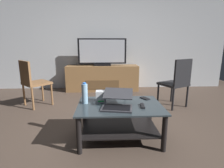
{
  "coord_description": "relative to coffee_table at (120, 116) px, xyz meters",
  "views": [
    {
      "loc": [
        -0.07,
        -2.31,
        1.2
      ],
      "look_at": [
        0.05,
        0.28,
        0.6
      ],
      "focal_mm": 28.53,
      "sensor_mm": 36.0,
      "label": 1
    }
  ],
  "objects": [
    {
      "name": "television",
      "position": [
        -0.23,
        2.43,
        0.66
      ],
      "size": [
        1.21,
        0.2,
        0.67
      ],
      "color": "black",
      "rests_on": "media_cabinet"
    },
    {
      "name": "dining_chair",
      "position": [
        1.17,
        1.1,
        0.2
      ],
      "size": [
        0.59,
        0.59,
        0.93
      ],
      "color": "black",
      "rests_on": "ground"
    },
    {
      "name": "cell_phone",
      "position": [
        0.37,
        0.23,
        0.15
      ],
      "size": [
        0.13,
        0.16,
        0.01
      ],
      "primitive_type": "cube",
      "rotation": [
        0.0,
        0.0,
        0.54
      ],
      "color": "black",
      "rests_on": "coffee_table"
    },
    {
      "name": "water_bottle_near",
      "position": [
        -0.44,
        0.08,
        0.27
      ],
      "size": [
        0.08,
        0.08,
        0.27
      ],
      "color": "#99C6E5",
      "rests_on": "coffee_table"
    },
    {
      "name": "back_wall",
      "position": [
        -0.12,
        2.77,
        1.09
      ],
      "size": [
        6.4,
        0.12,
        2.8
      ],
      "primitive_type": "cube",
      "color": "silver",
      "rests_on": "ground"
    },
    {
      "name": "coffee_table",
      "position": [
        0.0,
        0.0,
        0.0
      ],
      "size": [
        1.04,
        0.72,
        0.45
      ],
      "color": "#2D383D",
      "rests_on": "ground"
    },
    {
      "name": "router_box",
      "position": [
        -0.24,
        0.13,
        0.22
      ],
      "size": [
        0.13,
        0.12,
        0.15
      ],
      "color": "silver",
      "rests_on": "coffee_table"
    },
    {
      "name": "side_chair",
      "position": [
        -1.55,
        1.28,
        0.19
      ],
      "size": [
        0.62,
        0.62,
        0.89
      ],
      "color": "brown",
      "rests_on": "ground"
    },
    {
      "name": "laptop",
      "position": [
        -0.04,
        -0.07,
        0.21
      ],
      "size": [
        0.42,
        0.47,
        0.18
      ],
      "color": "#333338",
      "rests_on": "coffee_table"
    },
    {
      "name": "tv_remote",
      "position": [
        0.27,
        -0.08,
        0.15
      ],
      "size": [
        0.06,
        0.16,
        0.02
      ],
      "primitive_type": "cube",
      "rotation": [
        0.0,
        0.0,
        -0.1
      ],
      "color": "black",
      "rests_on": "coffee_table"
    },
    {
      "name": "media_cabinet",
      "position": [
        -0.23,
        2.45,
        0.01
      ],
      "size": [
        1.82,
        0.47,
        0.65
      ],
      "color": "olive",
      "rests_on": "ground"
    },
    {
      "name": "ground_plane",
      "position": [
        -0.12,
        0.22,
        -0.31
      ],
      "size": [
        7.68,
        7.68,
        0.0
      ],
      "primitive_type": "plane",
      "color": "#4C3D33"
    }
  ]
}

